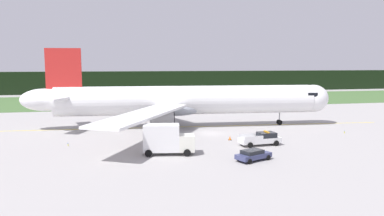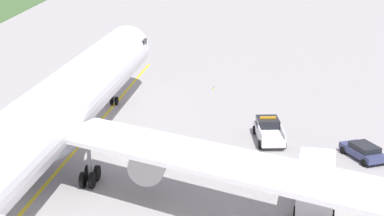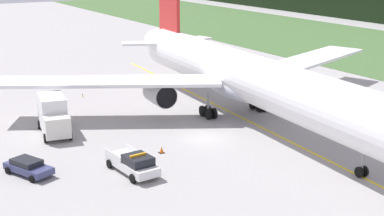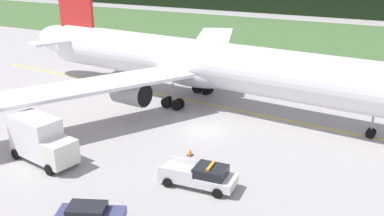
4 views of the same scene
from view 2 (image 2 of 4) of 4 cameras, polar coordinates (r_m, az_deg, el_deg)
name	(u,v)px [view 2 (image 2 of 4)]	position (r m, az deg, el deg)	size (l,w,h in m)	color
ground	(154,156)	(54.63, -3.35, -4.25)	(320.00, 320.00, 0.00)	#9D9998
taxiway_centerline_main	(62,165)	(53.67, -11.31, -4.96)	(72.60, 0.30, 0.01)	yellow
airliner	(56,113)	(51.51, -11.85, -0.41)	(54.91, 50.46, 13.83)	white
ops_pickup_truck	(269,130)	(58.44, 6.75, -1.96)	(5.94, 2.74, 1.94)	silver
catering_truck	(316,181)	(45.66, 10.83, -6.29)	(6.62, 3.55, 3.94)	silver
staff_car	(363,151)	(55.62, 14.78, -3.64)	(4.72, 3.40, 1.30)	navy
apron_cone	(220,148)	(55.55, 2.50, -3.54)	(0.50, 0.50, 0.63)	black
taxiway_edge_light_east	(213,88)	(74.45, 1.89, 1.76)	(0.12, 0.12, 0.44)	yellow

